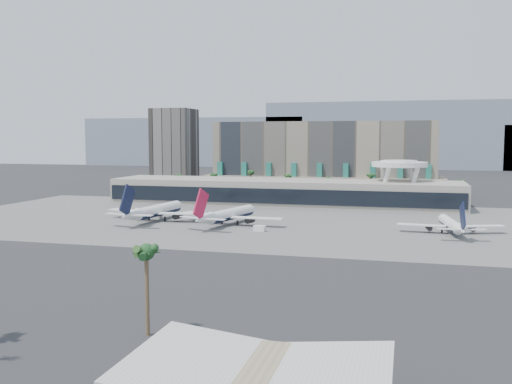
% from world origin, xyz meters
% --- Properties ---
extents(ground, '(900.00, 900.00, 0.00)m').
position_xyz_m(ground, '(0.00, 0.00, 0.00)').
color(ground, '#232326').
rests_on(ground, ground).
extents(apron_pad, '(260.00, 130.00, 0.06)m').
position_xyz_m(apron_pad, '(0.00, 55.00, 0.03)').
color(apron_pad, '#5B5B59').
rests_on(apron_pad, ground).
extents(mountain_ridge, '(680.00, 60.00, 70.00)m').
position_xyz_m(mountain_ridge, '(27.88, 470.00, 29.89)').
color(mountain_ridge, gray).
rests_on(mountain_ridge, ground).
extents(hotel, '(140.00, 30.00, 42.00)m').
position_xyz_m(hotel, '(10.00, 174.41, 16.81)').
color(hotel, gray).
rests_on(hotel, ground).
extents(office_tower, '(30.00, 30.00, 52.00)m').
position_xyz_m(office_tower, '(-95.00, 200.00, 22.94)').
color(office_tower, black).
rests_on(office_tower, ground).
extents(terminal, '(170.00, 32.50, 14.50)m').
position_xyz_m(terminal, '(0.00, 109.84, 6.52)').
color(terminal, '#A39B8F').
rests_on(terminal, ground).
extents(saucer_structure, '(26.00, 26.00, 21.89)m').
position_xyz_m(saucer_structure, '(55.00, 116.00, 18.45)').
color(saucer_structure, white).
rests_on(saucer_structure, ground).
extents(palm_row, '(157.80, 2.80, 13.10)m').
position_xyz_m(palm_row, '(7.00, 145.00, 10.50)').
color(palm_row, brown).
rests_on(palm_row, ground).
extents(airliner_left, '(45.03, 46.55, 16.08)m').
position_xyz_m(airliner_left, '(-36.48, 42.00, 4.06)').
color(airliner_left, white).
rests_on(airliner_left, ground).
extents(airliner_centre, '(41.87, 43.49, 15.25)m').
position_xyz_m(airliner_centre, '(-5.96, 40.16, 3.85)').
color(airliner_centre, white).
rests_on(airliner_centre, ground).
extents(airliner_right, '(35.75, 37.03, 12.82)m').
position_xyz_m(airliner_right, '(73.42, 40.27, 3.23)').
color(airliner_right, white).
rests_on(airliner_right, ground).
extents(service_vehicle_a, '(5.31, 3.48, 2.39)m').
position_xyz_m(service_vehicle_a, '(-38.86, 47.52, 1.19)').
color(service_vehicle_a, white).
rests_on(service_vehicle_a, ground).
extents(service_vehicle_b, '(4.30, 2.83, 2.07)m').
position_xyz_m(service_vehicle_b, '(9.21, 28.23, 1.03)').
color(service_vehicle_b, white).
rests_on(service_vehicle_b, ground).
extents(taxiway_sign, '(2.24, 0.56, 1.01)m').
position_xyz_m(taxiway_sign, '(-12.31, -12.01, 0.50)').
color(taxiway_sign, black).
rests_on(taxiway_sign, ground).
extents(near_palm_b, '(6.00, 6.00, 15.41)m').
position_xyz_m(near_palm_b, '(17.45, -78.06, 12.48)').
color(near_palm_b, brown).
rests_on(near_palm_b, ground).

